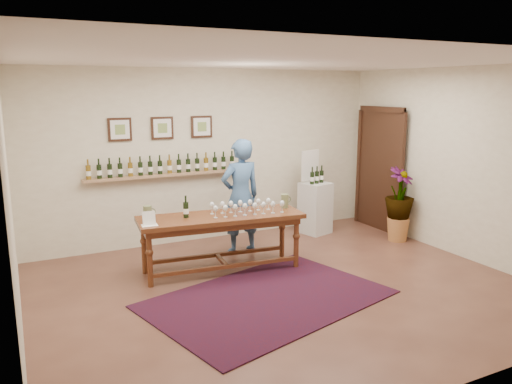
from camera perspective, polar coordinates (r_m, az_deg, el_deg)
name	(u,v)px	position (r m, az deg, el deg)	size (l,w,h in m)	color
ground	(284,288)	(6.43, 3.22, -10.95)	(6.00, 6.00, 0.00)	#4F2D23
room_shell	(338,169)	(8.75, 9.37, 2.63)	(6.00, 6.00, 6.00)	#EBE4C8
rug	(268,299)	(6.12, 1.37, -12.10)	(2.78, 1.85, 0.01)	#480C11
tasting_table	(221,224)	(6.84, -4.01, -3.61)	(2.30, 0.95, 0.79)	#4B2012
table_glasses	(243,207)	(6.85, -1.52, -1.76)	(1.26, 0.29, 0.17)	silver
table_bottles	(185,207)	(6.72, -8.11, -1.69)	(0.26, 0.15, 0.28)	black
pitcher_left	(148,214)	(6.60, -12.28, -2.43)	(0.13, 0.13, 0.21)	#636C43
pitcher_right	(285,201)	(7.20, 3.31, -1.03)	(0.13, 0.13, 0.20)	#636C43
menu_card	(149,218)	(6.41, -12.14, -2.95)	(0.20, 0.14, 0.18)	white
display_pedestal	(315,208)	(8.74, 6.78, -1.82)	(0.44, 0.44, 0.89)	silver
pedestal_bottles	(317,175)	(8.58, 6.97, 1.89)	(0.28, 0.07, 0.28)	black
info_sign	(310,165)	(8.70, 6.21, 3.06)	(0.42, 0.02, 0.58)	white
potted_plant	(399,204)	(8.52, 16.05, -1.36)	(0.71, 0.71, 1.06)	#AD6F39
person	(241,196)	(7.56, -1.78, -0.51)	(0.64, 0.42, 1.75)	#3B5F8C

